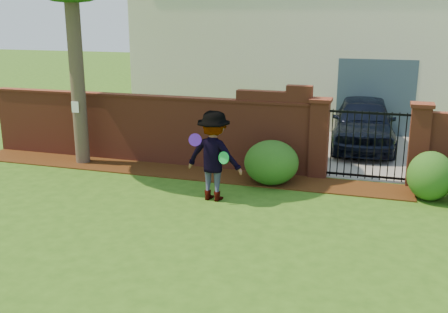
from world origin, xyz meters
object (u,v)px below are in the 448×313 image
(frisbee_purple, at_px, (195,140))
(frisbee_green, at_px, (224,158))
(car, at_px, (363,124))
(man, at_px, (213,156))

(frisbee_purple, bearing_deg, frisbee_green, 5.14)
(frisbee_purple, xyz_separation_m, frisbee_green, (0.58, 0.05, -0.34))
(car, xyz_separation_m, frisbee_green, (-2.44, -5.55, 0.25))
(man, bearing_deg, frisbee_purple, 45.94)
(car, relative_size, frisbee_purple, 16.50)
(car, xyz_separation_m, frisbee_purple, (-3.03, -5.60, 0.59))
(frisbee_green, bearing_deg, man, 146.81)
(man, height_order, frisbee_green, man)
(man, bearing_deg, frisbee_green, 153.18)
(man, relative_size, frisbee_purple, 7.24)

